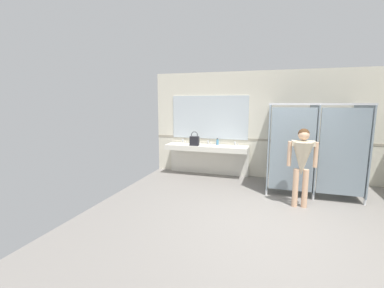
% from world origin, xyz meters
% --- Properties ---
extents(ground_plane, '(6.92, 6.26, 0.10)m').
position_xyz_m(ground_plane, '(0.00, 0.00, -0.05)').
color(ground_plane, gray).
extents(wall_back, '(6.92, 0.12, 2.91)m').
position_xyz_m(wall_back, '(0.00, 2.89, 1.46)').
color(wall_back, beige).
rests_on(wall_back, ground_plane).
extents(wall_back_tile_band, '(6.92, 0.01, 0.06)m').
position_xyz_m(wall_back_tile_band, '(0.00, 2.83, 1.05)').
color(wall_back_tile_band, '#9E937F').
rests_on(wall_back_tile_band, wall_back).
extents(vanity_counter, '(2.32, 0.60, 0.99)m').
position_xyz_m(vanity_counter, '(-1.84, 2.60, 0.65)').
color(vanity_counter, silver).
rests_on(vanity_counter, ground_plane).
extents(mirror_panel, '(2.22, 0.02, 1.23)m').
position_xyz_m(mirror_panel, '(-1.84, 2.82, 1.65)').
color(mirror_panel, silver).
rests_on(mirror_panel, wall_back).
extents(bathroom_stalls, '(2.01, 1.47, 2.06)m').
position_xyz_m(bathroom_stalls, '(0.82, 1.88, 1.08)').
color(bathroom_stalls, gray).
rests_on(bathroom_stalls, ground_plane).
extents(person_standing, '(0.56, 0.43, 1.58)m').
position_xyz_m(person_standing, '(0.50, 0.89, 0.99)').
color(person_standing, '#DBAD89').
rests_on(person_standing, ground_plane).
extents(handbag, '(0.25, 0.14, 0.39)m').
position_xyz_m(handbag, '(-2.15, 2.36, 1.02)').
color(handbag, black).
rests_on(handbag, vanity_counter).
extents(soap_dispenser, '(0.07, 0.07, 0.19)m').
position_xyz_m(soap_dispenser, '(-1.57, 2.69, 0.96)').
color(soap_dispenser, teal).
rests_on(soap_dispenser, vanity_counter).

